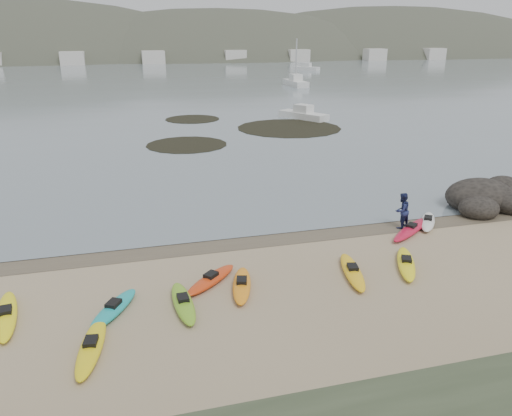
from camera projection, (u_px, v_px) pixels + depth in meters
name	position (u px, v px, depth m)	size (l,w,h in m)	color
ground	(256.00, 236.00, 24.71)	(600.00, 600.00, 0.00)	tan
wet_sand	(258.00, 239.00, 24.44)	(60.00, 60.00, 0.00)	brown
water	(126.00, 49.00, 297.80)	(1200.00, 1200.00, 0.00)	slate
kayaks	(266.00, 276.00, 20.32)	(21.34, 10.12, 0.34)	red
person_east	(402.00, 211.00, 25.52)	(0.91, 0.71, 1.88)	#1B2350
rock_cluster	(490.00, 202.00, 28.81)	(5.53, 4.11, 2.00)	black
kelp_mats	(247.00, 130.00, 51.48)	(20.56, 20.43, 0.04)	black
moored_boats	(143.00, 83.00, 92.45)	(88.38, 80.74, 1.28)	silver
far_hills	(227.00, 94.00, 216.26)	(550.00, 135.00, 80.00)	#384235
far_town	(155.00, 57.00, 157.51)	(199.00, 5.00, 4.00)	beige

